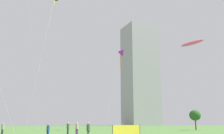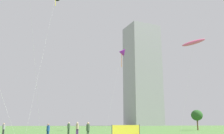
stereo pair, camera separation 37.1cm
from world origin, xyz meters
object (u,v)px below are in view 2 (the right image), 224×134
kite_flying_4 (193,43)px  kite_flying_2 (122,52)px  person_standing_3 (88,129)px  person_standing_6 (48,130)px  person_standing_5 (69,127)px  person_standing_2 (4,128)px  person_standing_0 (77,128)px  event_banner (126,132)px  distant_highrise_0 (142,74)px  park_tree_1 (197,115)px

kite_flying_4 → kite_flying_2: bearing=117.3°
person_standing_3 → kite_flying_4: kite_flying_4 is taller
person_standing_3 → person_standing_6: person_standing_3 is taller
person_standing_5 → person_standing_2: bearing=-140.4°
kite_flying_2 → person_standing_0: bearing=-118.9°
person_standing_6 → event_banner: person_standing_6 is taller
person_standing_3 → person_standing_5: (-1.91, 10.58, 0.02)m
person_standing_5 → event_banner: 14.00m
kite_flying_2 → event_banner: 35.79m
person_standing_3 → kite_flying_4: size_ratio=0.11×
person_standing_5 → distant_highrise_0: bearing=107.9°
park_tree_1 → distant_highrise_0: bearing=79.1°
person_standing_0 → person_standing_5: (-1.14, 2.87, 0.00)m
kite_flying_2 → distant_highrise_0: size_ratio=0.29×
person_standing_3 → person_standing_0: bearing=45.6°
person_standing_5 → person_standing_6: size_ratio=1.13×
person_standing_0 → park_tree_1: (30.23, 20.85, 2.49)m
person_standing_3 → event_banner: bearing=-80.2°
kite_flying_4 → distant_highrise_0: 125.58m
person_standing_6 → kite_flying_2: bearing=-89.1°
kite_flying_4 → event_banner: kite_flying_4 is taller
person_standing_3 → kite_flying_2: (10.50, 28.16, 17.52)m
park_tree_1 → event_banner: (-25.66, -30.76, -2.74)m
person_standing_6 → distant_highrise_0: 143.70m
kite_flying_2 → park_tree_1: (18.96, 0.41, -15.00)m
person_standing_5 → park_tree_1: bearing=70.7°
kite_flying_2 → person_standing_3: bearing=-110.4°
distant_highrise_0 → person_standing_6: bearing=-125.2°
kite_flying_2 → person_standing_5: bearing=-125.2°
person_standing_3 → distant_highrise_0: distant_highrise_0 is taller
person_standing_2 → person_standing_3: 15.53m
person_standing_3 → event_banner: size_ratio=0.54×
person_standing_0 → park_tree_1: park_tree_1 is taller
person_standing_2 → event_banner: person_standing_2 is taller
event_banner → person_standing_5: bearing=114.1°
person_standing_6 → person_standing_5: bearing=-75.7°
park_tree_1 → distant_highrise_0: distant_highrise_0 is taller
person_standing_5 → event_banner: size_ratio=0.56×
person_standing_0 → person_standing_3: person_standing_0 is taller
kite_flying_4 → event_banner: 25.24m
person_standing_2 → distant_highrise_0: size_ratio=0.03×
person_standing_6 → distant_highrise_0: distant_highrise_0 is taller
person_standing_5 → person_standing_6: person_standing_5 is taller
person_standing_3 → distant_highrise_0: 143.97m
person_standing_3 → park_tree_1: 41.12m
kite_flying_4 → distant_highrise_0: distant_highrise_0 is taller
person_standing_5 → kite_flying_4: kite_flying_4 is taller
person_standing_3 → kite_flying_4: (19.63, 10.51, 14.77)m
person_standing_2 → person_standing_6: (6.75, -8.73, -0.05)m
person_standing_5 → kite_flying_2: bearing=95.7°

